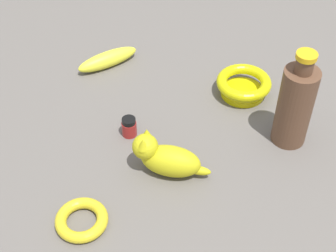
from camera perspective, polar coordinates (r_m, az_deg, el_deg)
The scene contains 7 objects.
ground at distance 1.05m, azimuth -0.00°, elevation -3.35°, with size 2.00×2.00×0.00m, color #5B5651.
bangle at distance 0.95m, azimuth -9.72°, elevation -10.40°, with size 0.10×0.10×0.02m, color gold.
bowl at distance 1.18m, azimuth 8.53°, elevation 4.64°, with size 0.13×0.13×0.05m.
cat_figurine at distance 0.99m, azimuth -0.32°, elevation -3.57°, with size 0.16×0.07×0.09m.
nail_polish_jar at distance 1.08m, azimuth -4.41°, elevation -0.08°, with size 0.03×0.03×0.04m.
banana at distance 1.27m, azimuth -6.82°, elevation 7.48°, with size 0.16×0.04×0.04m, color yellow.
bottle_tall at distance 1.04m, azimuth 14.16°, elevation 2.35°, with size 0.07×0.07×0.22m.
Camera 1 is at (-0.22, 0.67, 0.77)m, focal length 54.00 mm.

